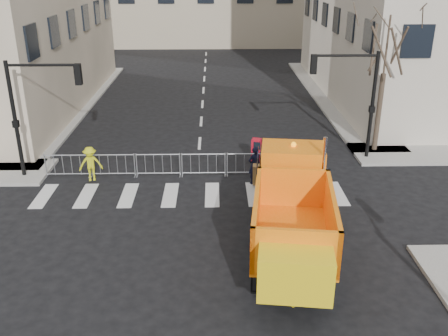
{
  "coord_description": "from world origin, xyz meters",
  "views": [
    {
      "loc": [
        0.81,
        -13.83,
        9.35
      ],
      "look_at": [
        1.15,
        2.5,
        2.49
      ],
      "focal_mm": 40.0,
      "sensor_mm": 36.0,
      "label": 1
    }
  ],
  "objects_px": {
    "plow_truck": "(292,208)",
    "cop_c": "(317,168)",
    "newspaper_box": "(256,150)",
    "cop_a": "(255,165)",
    "cop_b": "(276,170)",
    "worker": "(91,164)"
  },
  "relations": [
    {
      "from": "plow_truck",
      "to": "newspaper_box",
      "type": "relative_size",
      "value": 9.0
    },
    {
      "from": "cop_c",
      "to": "newspaper_box",
      "type": "relative_size",
      "value": 1.53
    },
    {
      "from": "cop_c",
      "to": "newspaper_box",
      "type": "height_order",
      "value": "cop_c"
    },
    {
      "from": "plow_truck",
      "to": "cop_c",
      "type": "bearing_deg",
      "value": -11.97
    },
    {
      "from": "plow_truck",
      "to": "cop_b",
      "type": "relative_size",
      "value": 6.24
    },
    {
      "from": "cop_b",
      "to": "plow_truck",
      "type": "bearing_deg",
      "value": 76.27
    },
    {
      "from": "cop_a",
      "to": "newspaper_box",
      "type": "height_order",
      "value": "cop_a"
    },
    {
      "from": "cop_b",
      "to": "worker",
      "type": "distance_m",
      "value": 8.22
    },
    {
      "from": "worker",
      "to": "newspaper_box",
      "type": "xyz_separation_m",
      "value": [
        7.59,
        2.29,
        -0.24
      ]
    },
    {
      "from": "newspaper_box",
      "to": "cop_a",
      "type": "bearing_deg",
      "value": -80.1
    },
    {
      "from": "cop_a",
      "to": "cop_c",
      "type": "height_order",
      "value": "cop_a"
    },
    {
      "from": "cop_a",
      "to": "newspaper_box",
      "type": "bearing_deg",
      "value": -126.69
    },
    {
      "from": "cop_a",
      "to": "cop_c",
      "type": "relative_size",
      "value": 1.04
    },
    {
      "from": "cop_a",
      "to": "newspaper_box",
      "type": "xyz_separation_m",
      "value": [
        0.29,
        2.46,
        -0.18
      ]
    },
    {
      "from": "plow_truck",
      "to": "cop_a",
      "type": "height_order",
      "value": "plow_truck"
    },
    {
      "from": "newspaper_box",
      "to": "worker",
      "type": "bearing_deg",
      "value": -146.66
    },
    {
      "from": "worker",
      "to": "newspaper_box",
      "type": "bearing_deg",
      "value": 4.25
    },
    {
      "from": "plow_truck",
      "to": "worker",
      "type": "height_order",
      "value": "plow_truck"
    },
    {
      "from": "plow_truck",
      "to": "newspaper_box",
      "type": "bearing_deg",
      "value": 11.02
    },
    {
      "from": "cop_a",
      "to": "cop_c",
      "type": "xyz_separation_m",
      "value": [
        2.73,
        -0.23,
        -0.04
      ]
    },
    {
      "from": "plow_truck",
      "to": "cop_c",
      "type": "xyz_separation_m",
      "value": [
        1.92,
        5.48,
        -0.82
      ]
    },
    {
      "from": "cop_a",
      "to": "cop_b",
      "type": "distance_m",
      "value": 0.98
    }
  ]
}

